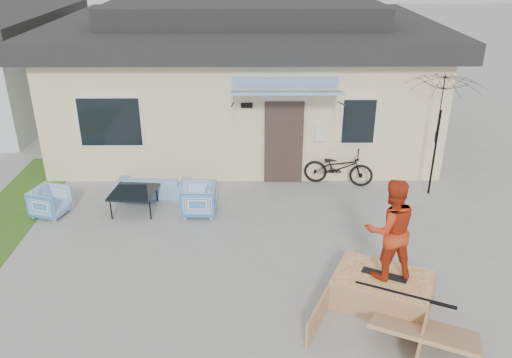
{
  "coord_description": "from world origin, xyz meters",
  "views": [
    {
      "loc": [
        0.23,
        -7.46,
        5.58
      ],
      "look_at": [
        0.3,
        1.8,
        1.3
      ],
      "focal_mm": 36.37,
      "sensor_mm": 36.0,
      "label": 1
    }
  ],
  "objects_px": {
    "coffee_table": "(135,201)",
    "armchair_right": "(198,198)",
    "armchair_left": "(50,200)",
    "skateboard": "(384,274)",
    "patio_umbrella": "(439,125)",
    "skate_ramp": "(382,290)",
    "bicycle": "(339,164)",
    "loveseat": "(153,182)",
    "skater": "(390,228)"
  },
  "relations": [
    {
      "from": "coffee_table",
      "to": "armchair_right",
      "type": "bearing_deg",
      "value": -6.49
    },
    {
      "from": "armchair_left",
      "to": "skateboard",
      "type": "distance_m",
      "value": 7.35
    },
    {
      "from": "patio_umbrella",
      "to": "skate_ramp",
      "type": "distance_m",
      "value": 4.89
    },
    {
      "from": "bicycle",
      "to": "coffee_table",
      "type": "bearing_deg",
      "value": 118.44
    },
    {
      "from": "bicycle",
      "to": "skateboard",
      "type": "height_order",
      "value": "bicycle"
    },
    {
      "from": "loveseat",
      "to": "coffee_table",
      "type": "height_order",
      "value": "loveseat"
    },
    {
      "from": "armchair_left",
      "to": "coffee_table",
      "type": "distance_m",
      "value": 1.83
    },
    {
      "from": "armchair_right",
      "to": "patio_umbrella",
      "type": "bearing_deg",
      "value": 101.21
    },
    {
      "from": "skateboard",
      "to": "skater",
      "type": "bearing_deg",
      "value": 116.6
    },
    {
      "from": "skate_ramp",
      "to": "loveseat",
      "type": "bearing_deg",
      "value": 162.58
    },
    {
      "from": "armchair_left",
      "to": "bicycle",
      "type": "xyz_separation_m",
      "value": [
        6.61,
        1.57,
        0.19
      ]
    },
    {
      "from": "skateboard",
      "to": "skater",
      "type": "relative_size",
      "value": 0.43
    },
    {
      "from": "loveseat",
      "to": "patio_umbrella",
      "type": "distance_m",
      "value": 6.8
    },
    {
      "from": "bicycle",
      "to": "patio_umbrella",
      "type": "bearing_deg",
      "value": -91.84
    },
    {
      "from": "armchair_right",
      "to": "skateboard",
      "type": "relative_size",
      "value": 1.02
    },
    {
      "from": "armchair_right",
      "to": "coffee_table",
      "type": "relative_size",
      "value": 0.8
    },
    {
      "from": "patio_umbrella",
      "to": "skateboard",
      "type": "relative_size",
      "value": 2.94
    },
    {
      "from": "skater",
      "to": "armchair_right",
      "type": "bearing_deg",
      "value": -51.97
    },
    {
      "from": "armchair_left",
      "to": "patio_umbrella",
      "type": "xyz_separation_m",
      "value": [
        8.74,
        1.01,
        1.39
      ]
    },
    {
      "from": "armchair_left",
      "to": "skater",
      "type": "xyz_separation_m",
      "value": [
        6.66,
        -3.1,
        1.08
      ]
    },
    {
      "from": "armchair_right",
      "to": "bicycle",
      "type": "height_order",
      "value": "bicycle"
    },
    {
      "from": "armchair_right",
      "to": "patio_umbrella",
      "type": "distance_m",
      "value": 5.72
    },
    {
      "from": "skate_ramp",
      "to": "skateboard",
      "type": "bearing_deg",
      "value": 90.0
    },
    {
      "from": "bicycle",
      "to": "patio_umbrella",
      "type": "distance_m",
      "value": 2.5
    },
    {
      "from": "armchair_left",
      "to": "skate_ramp",
      "type": "xyz_separation_m",
      "value": [
        6.64,
        -3.15,
        -0.09
      ]
    },
    {
      "from": "skate_ramp",
      "to": "patio_umbrella",
      "type": "bearing_deg",
      "value": 88.2
    },
    {
      "from": "loveseat",
      "to": "armchair_left",
      "type": "height_order",
      "value": "armchair_left"
    },
    {
      "from": "skate_ramp",
      "to": "armchair_right",
      "type": "bearing_deg",
      "value": 161.49
    },
    {
      "from": "coffee_table",
      "to": "loveseat",
      "type": "bearing_deg",
      "value": 70.73
    },
    {
      "from": "patio_umbrella",
      "to": "skater",
      "type": "relative_size",
      "value": 1.27
    },
    {
      "from": "skateboard",
      "to": "bicycle",
      "type": "bearing_deg",
      "value": 117.2
    },
    {
      "from": "armchair_left",
      "to": "bicycle",
      "type": "height_order",
      "value": "bicycle"
    },
    {
      "from": "bicycle",
      "to": "skate_ramp",
      "type": "bearing_deg",
      "value": -166.98
    },
    {
      "from": "armchair_left",
      "to": "patio_umbrella",
      "type": "bearing_deg",
      "value": -67.35
    },
    {
      "from": "loveseat",
      "to": "armchair_left",
      "type": "distance_m",
      "value": 2.32
    },
    {
      "from": "armchair_left",
      "to": "coffee_table",
      "type": "height_order",
      "value": "armchair_left"
    },
    {
      "from": "loveseat",
      "to": "armchair_left",
      "type": "relative_size",
      "value": 2.41
    },
    {
      "from": "coffee_table",
      "to": "skateboard",
      "type": "height_order",
      "value": "skateboard"
    },
    {
      "from": "armchair_right",
      "to": "coffee_table",
      "type": "height_order",
      "value": "armchair_right"
    },
    {
      "from": "patio_umbrella",
      "to": "skate_ramp",
      "type": "xyz_separation_m",
      "value": [
        -2.1,
        -4.16,
        -1.49
      ]
    },
    {
      "from": "skateboard",
      "to": "loveseat",
      "type": "bearing_deg",
      "value": 164.65
    },
    {
      "from": "loveseat",
      "to": "skater",
      "type": "relative_size",
      "value": 0.99
    },
    {
      "from": "loveseat",
      "to": "skateboard",
      "type": "height_order",
      "value": "loveseat"
    },
    {
      "from": "skater",
      "to": "bicycle",
      "type": "bearing_deg",
      "value": -98.49
    },
    {
      "from": "bicycle",
      "to": "skate_ramp",
      "type": "distance_m",
      "value": 4.72
    },
    {
      "from": "patio_umbrella",
      "to": "skateboard",
      "type": "bearing_deg",
      "value": -116.81
    },
    {
      "from": "coffee_table",
      "to": "bicycle",
      "type": "relative_size",
      "value": 0.56
    },
    {
      "from": "armchair_right",
      "to": "skate_ramp",
      "type": "relative_size",
      "value": 0.37
    },
    {
      "from": "skateboard",
      "to": "skate_ramp",
      "type": "bearing_deg",
      "value": -88.39
    },
    {
      "from": "armchair_right",
      "to": "skateboard",
      "type": "distance_m",
      "value": 4.63
    }
  ]
}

